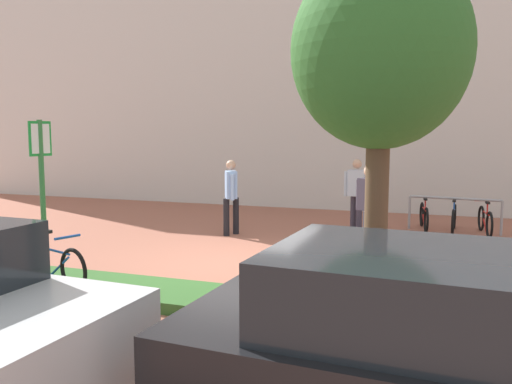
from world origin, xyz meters
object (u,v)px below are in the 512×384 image
(bike_at_sign, at_px, (55,263))
(car_black_suv, at_px, (466,367))
(bollard_steel, at_px, (380,221))
(person_shirt_white, at_px, (231,192))
(person_casual_tan, at_px, (357,190))
(person_suited_dark, at_px, (369,204))
(tree_sidewalk, at_px, (380,54))
(parking_sign_post, at_px, (42,179))
(bike_rack_cluster, at_px, (454,217))

(bike_at_sign, relative_size, car_black_suv, 0.36)
(bollard_steel, bearing_deg, person_shirt_white, -174.41)
(person_shirt_white, bearing_deg, person_casual_tan, 27.07)
(bike_at_sign, height_order, person_casual_tan, person_casual_tan)
(bike_at_sign, height_order, person_suited_dark, person_suited_dark)
(bike_at_sign, xyz_separation_m, bollard_steel, (4.36, 5.00, 0.10))
(bike_at_sign, bearing_deg, bollard_steel, 48.88)
(tree_sidewalk, xyz_separation_m, person_suited_dark, (-0.58, 3.90, -2.28))
(person_shirt_white, distance_m, car_black_suv, 8.82)
(person_casual_tan, bearing_deg, car_black_suv, -76.65)
(tree_sidewalk, bearing_deg, person_suited_dark, 98.52)
(person_casual_tan, bearing_deg, parking_sign_post, -121.77)
(tree_sidewalk, xyz_separation_m, car_black_suv, (0.93, -2.64, -2.51))
(tree_sidewalk, xyz_separation_m, bike_rack_cluster, (1.03, 6.85, -2.92))
(person_shirt_white, xyz_separation_m, car_black_suv, (4.73, -7.44, -0.23))
(bike_at_sign, distance_m, car_black_suv, 6.42)
(bike_at_sign, distance_m, person_casual_tan, 7.10)
(parking_sign_post, bearing_deg, car_black_suv, -24.46)
(parking_sign_post, relative_size, bike_rack_cluster, 1.21)
(bike_rack_cluster, distance_m, person_casual_tan, 2.39)
(parking_sign_post, relative_size, person_casual_tan, 1.48)
(bollard_steel, xyz_separation_m, person_shirt_white, (-3.31, -0.32, 0.53))
(tree_sidewalk, bearing_deg, parking_sign_post, 179.66)
(tree_sidewalk, relative_size, bike_rack_cluster, 2.12)
(bike_at_sign, xyz_separation_m, bike_rack_cluster, (5.89, 6.73, -0.00))
(bollard_steel, distance_m, car_black_suv, 7.90)
(person_suited_dark, height_order, car_black_suv, person_suited_dark)
(person_casual_tan, relative_size, person_shirt_white, 1.00)
(tree_sidewalk, relative_size, car_black_suv, 1.01)
(bike_at_sign, distance_m, person_suited_dark, 5.74)
(bike_at_sign, height_order, car_black_suv, car_black_suv)
(bike_rack_cluster, xyz_separation_m, person_casual_tan, (-2.19, -0.70, 0.63))
(bike_rack_cluster, relative_size, bollard_steel, 2.33)
(person_casual_tan, bearing_deg, person_suited_dark, -75.67)
(bollard_steel, distance_m, person_shirt_white, 3.37)
(bike_rack_cluster, distance_m, bollard_steel, 2.31)
(person_casual_tan, bearing_deg, bike_rack_cluster, 17.71)
(bollard_steel, height_order, person_suited_dark, person_suited_dark)
(bike_rack_cluster, bearing_deg, tree_sidewalk, -98.58)
(parking_sign_post, distance_m, bike_rack_cluster, 9.16)
(parking_sign_post, bearing_deg, person_shirt_white, 76.54)
(bike_at_sign, height_order, person_shirt_white, person_shirt_white)
(car_black_suv, bearing_deg, person_suited_dark, 103.02)
(bollard_steel, height_order, person_casual_tan, person_casual_tan)
(car_black_suv, bearing_deg, person_casual_tan, 103.35)
(person_suited_dark, height_order, person_casual_tan, same)
(person_suited_dark, bearing_deg, person_shirt_white, 164.52)
(person_shirt_white, bearing_deg, parking_sign_post, -103.46)
(parking_sign_post, distance_m, bike_at_sign, 1.31)
(bike_at_sign, bearing_deg, parking_sign_post, -134.57)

